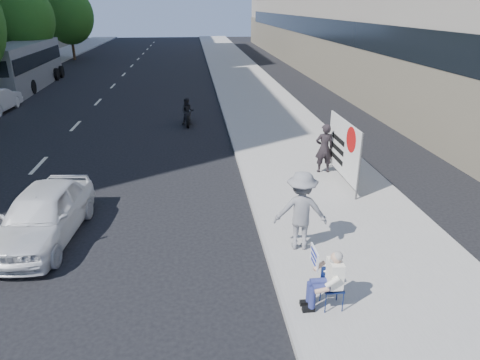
{
  "coord_description": "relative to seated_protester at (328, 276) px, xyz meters",
  "views": [
    {
      "loc": [
        -0.25,
        -8.75,
        5.94
      ],
      "look_at": [
        0.97,
        2.4,
        1.33
      ],
      "focal_mm": 32.0,
      "sensor_mm": 36.0,
      "label": 1
    }
  ],
  "objects": [
    {
      "name": "pedestrian_woman",
      "position": [
        2.15,
        7.49,
        0.19
      ],
      "size": [
        0.69,
        0.47,
        1.84
      ],
      "primitive_type": "imported",
      "rotation": [
        0.0,
        0.0,
        3.1
      ],
      "color": "black",
      "rests_on": "near_sidewalk"
    },
    {
      "name": "ground",
      "position": [
        -2.29,
        1.77,
        -0.87
      ],
      "size": [
        160.0,
        160.0,
        0.0
      ],
      "primitive_type": "plane",
      "color": "black",
      "rests_on": "ground"
    },
    {
      "name": "tree_far_d",
      "position": [
        -15.99,
        31.77,
        4.01
      ],
      "size": [
        4.8,
        4.8,
        7.65
      ],
      "color": "#382616",
      "rests_on": "ground"
    },
    {
      "name": "motorcycle",
      "position": [
        -2.87,
        15.41,
        -0.24
      ],
      "size": [
        0.73,
        2.05,
        1.42
      ],
      "rotation": [
        0.0,
        0.0,
        -0.06
      ],
      "color": "black",
      "rests_on": "ground"
    },
    {
      "name": "seated_protester",
      "position": [
        0.0,
        0.0,
        0.0
      ],
      "size": [
        0.83,
        1.12,
        1.31
      ],
      "color": "#122150",
      "rests_on": "near_sidewalk"
    },
    {
      "name": "white_sedan_near",
      "position": [
        -6.68,
        3.77,
        -0.14
      ],
      "size": [
        2.12,
        4.46,
        1.47
      ],
      "primitive_type": "imported",
      "rotation": [
        0.0,
        0.0,
        -0.09
      ],
      "color": "white",
      "rests_on": "ground"
    },
    {
      "name": "tree_far_e",
      "position": [
        -15.99,
        45.77,
        3.91
      ],
      "size": [
        5.4,
        5.4,
        7.89
      ],
      "color": "#382616",
      "rests_on": "ground"
    },
    {
      "name": "protest_banner",
      "position": [
        2.49,
        6.48,
        0.53
      ],
      "size": [
        0.08,
        3.06,
        2.2
      ],
      "color": "#4C4C4C",
      "rests_on": "near_sidewalk"
    },
    {
      "name": "bus",
      "position": [
        -15.16,
        27.61,
        0.76
      ],
      "size": [
        2.96,
        12.12,
        3.3
      ],
      "rotation": [
        0.0,
        0.0,
        0.03
      ],
      "color": "slate",
      "rests_on": "ground"
    },
    {
      "name": "jogger",
      "position": [
        0.01,
        2.35,
        0.31
      ],
      "size": [
        1.44,
        0.96,
        2.07
      ],
      "primitive_type": "imported",
      "rotation": [
        0.0,
        0.0,
        2.99
      ],
      "color": "gray",
      "rests_on": "near_sidewalk"
    },
    {
      "name": "near_sidewalk",
      "position": [
        1.71,
        21.77,
        -0.8
      ],
      "size": [
        5.0,
        120.0,
        0.15
      ],
      "primitive_type": "cube",
      "color": "gray",
      "rests_on": "ground"
    }
  ]
}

